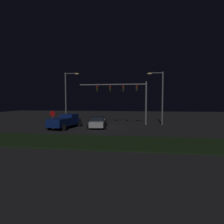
{
  "coord_description": "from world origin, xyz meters",
  "views": [
    {
      "loc": [
        4.97,
        -25.38,
        3.56
      ],
      "look_at": [
        1.36,
        0.24,
        2.04
      ],
      "focal_mm": 29.43,
      "sensor_mm": 36.0,
      "label": 1
    }
  ],
  "objects_px": {
    "car_sedan": "(98,122)",
    "traffic_signal_gantry": "(124,92)",
    "street_lamp_left": "(68,91)",
    "pickup_truck": "(65,121)",
    "stop_sign": "(53,116)",
    "street_lamp_right": "(159,92)"
  },
  "relations": [
    {
      "from": "street_lamp_right",
      "to": "stop_sign",
      "type": "xyz_separation_m",
      "value": [
        -14.92,
        -4.55,
        -3.45
      ]
    },
    {
      "from": "car_sedan",
      "to": "stop_sign",
      "type": "bearing_deg",
      "value": 83.6
    },
    {
      "from": "car_sedan",
      "to": "street_lamp_left",
      "type": "xyz_separation_m",
      "value": [
        -6.18,
        5.42,
        4.46
      ]
    },
    {
      "from": "traffic_signal_gantry",
      "to": "pickup_truck",
      "type": "bearing_deg",
      "value": -147.46
    },
    {
      "from": "street_lamp_left",
      "to": "pickup_truck",
      "type": "bearing_deg",
      "value": -72.38
    },
    {
      "from": "street_lamp_left",
      "to": "street_lamp_right",
      "type": "bearing_deg",
      "value": -3.54
    },
    {
      "from": "street_lamp_left",
      "to": "street_lamp_right",
      "type": "height_order",
      "value": "street_lamp_left"
    },
    {
      "from": "traffic_signal_gantry",
      "to": "street_lamp_left",
      "type": "height_order",
      "value": "street_lamp_left"
    },
    {
      "from": "car_sedan",
      "to": "traffic_signal_gantry",
      "type": "bearing_deg",
      "value": -46.36
    },
    {
      "from": "stop_sign",
      "to": "car_sedan",
      "type": "bearing_deg",
      "value": 0.35
    },
    {
      "from": "car_sedan",
      "to": "street_lamp_right",
      "type": "bearing_deg",
      "value": -68.91
    },
    {
      "from": "car_sedan",
      "to": "traffic_signal_gantry",
      "type": "height_order",
      "value": "traffic_signal_gantry"
    },
    {
      "from": "pickup_truck",
      "to": "car_sedan",
      "type": "bearing_deg",
      "value": -68.53
    },
    {
      "from": "street_lamp_left",
      "to": "stop_sign",
      "type": "xyz_separation_m",
      "value": [
        -0.2,
        -5.46,
        -3.64
      ]
    },
    {
      "from": "car_sedan",
      "to": "traffic_signal_gantry",
      "type": "distance_m",
      "value": 6.59
    },
    {
      "from": "pickup_truck",
      "to": "car_sedan",
      "type": "xyz_separation_m",
      "value": [
        4.19,
        0.85,
        -0.26
      ]
    },
    {
      "from": "car_sedan",
      "to": "street_lamp_left",
      "type": "bearing_deg",
      "value": 42.0
    },
    {
      "from": "street_lamp_left",
      "to": "stop_sign",
      "type": "relative_size",
      "value": 3.73
    },
    {
      "from": "stop_sign",
      "to": "pickup_truck",
      "type": "bearing_deg",
      "value": -20.43
    },
    {
      "from": "traffic_signal_gantry",
      "to": "stop_sign",
      "type": "xyz_separation_m",
      "value": [
        -9.57,
        -3.89,
        -3.47
      ]
    },
    {
      "from": "car_sedan",
      "to": "street_lamp_left",
      "type": "distance_m",
      "value": 9.36
    },
    {
      "from": "pickup_truck",
      "to": "street_lamp_right",
      "type": "distance_m",
      "value": 14.39
    }
  ]
}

